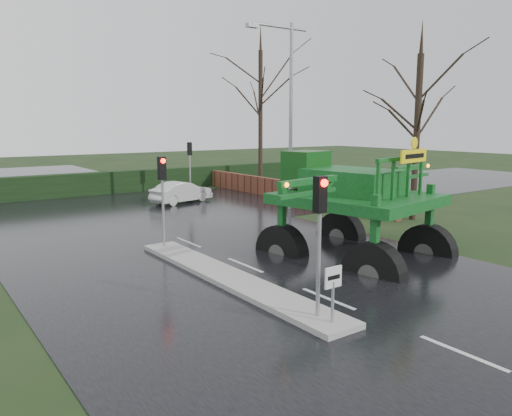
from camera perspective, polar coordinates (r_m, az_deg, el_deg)
ground at (r=13.91m, az=8.21°, el=-10.30°), size 140.00×140.00×0.00m
road_main at (r=21.94m, az=-10.14°, el=-2.95°), size 14.00×80.00×0.02m
road_cross at (r=27.39m, az=-15.55°, el=-0.66°), size 80.00×12.00×0.02m
median_island at (r=15.36m, az=-3.19°, el=-7.94°), size 1.20×10.00×0.16m
hedge_row at (r=34.84m, az=-20.15°, el=2.47°), size 44.00×0.90×1.50m
brick_wall at (r=32.35m, az=2.13°, el=2.28°), size 0.40×20.00×1.20m
keep_left_sign at (r=11.69m, az=8.80°, el=-8.72°), size 0.50×0.07×1.35m
traffic_signal_near at (r=11.65m, az=7.30°, el=-0.96°), size 0.26×0.33×3.52m
traffic_signal_mid at (r=18.73m, az=-10.65°, el=2.93°), size 0.26×0.33×3.52m
traffic_signal_far at (r=33.36m, az=-7.59°, el=5.86°), size 0.26×0.33×3.52m
street_light_right at (r=27.55m, az=3.52°, el=12.23°), size 3.85×0.30×10.00m
tree_right_near at (r=25.73m, az=18.00°, el=10.21°), size 5.60×5.60×9.64m
tree_right_far at (r=37.63m, az=0.52°, el=12.31°), size 7.00×7.00×12.05m
crop_sprayer at (r=15.93m, az=12.83°, el=1.49°), size 9.44×6.68×5.35m
white_sedan at (r=30.41m, az=-8.48°, el=0.57°), size 4.11×2.24×1.29m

